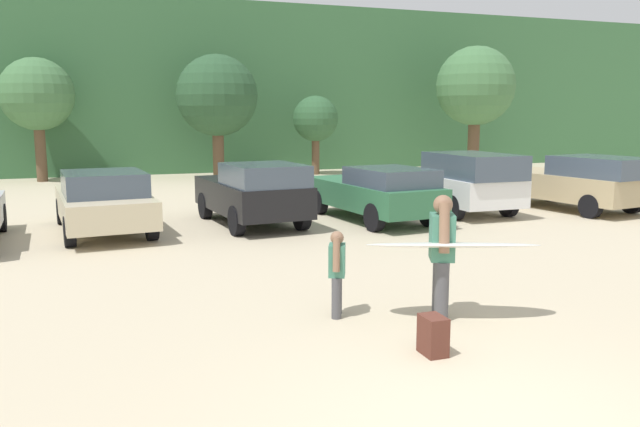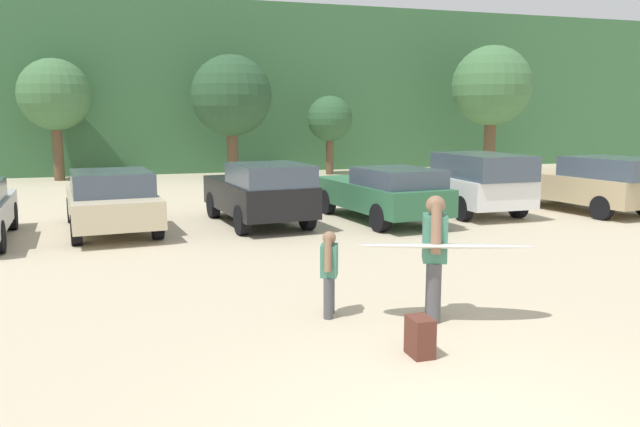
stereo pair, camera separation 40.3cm
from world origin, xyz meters
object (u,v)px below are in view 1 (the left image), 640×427
Objects in this scene: parked_car_black at (254,192)px; backpack_dropped at (433,335)px; surfboard_white at (453,245)px; parked_car_white at (458,181)px; person_child at (337,269)px; person_adult at (442,249)px; parked_car_forest_green at (375,192)px; parked_car_champagne at (103,200)px; parked_car_tan at (578,181)px.

backpack_dropped is (-0.06, -8.96, -0.60)m from parked_car_black.
parked_car_white is at bearing -101.92° from surfboard_white.
person_child is at bearing 169.14° from parked_car_black.
backpack_dropped is (-0.75, -1.14, -0.71)m from person_adult.
parked_car_white is 3.99× the size of person_child.
parked_car_forest_green is at bearing -84.03° from person_adult.
backpack_dropped is (-0.85, -1.02, -0.79)m from surfboard_white.
parked_car_black is 1.75× the size of surfboard_white.
parked_car_white is at bearing 57.05° from backpack_dropped.
parked_car_forest_green is at bearing 69.83° from backpack_dropped.
parked_car_champagne reaches higher than parked_car_forest_green.
parked_car_white reaches higher than parked_car_black.
parked_car_white is (9.37, -0.00, 0.13)m from parked_car_champagne.
parked_car_white is at bearing 66.55° from parked_car_tan.
parked_car_white is 9.62m from surfboard_white.
parked_car_white is 1.01× the size of parked_car_tan.
parked_car_black is 3.56× the size of person_child.
parked_car_white reaches higher than surfboard_white.
parked_car_champagne is 9.37m from parked_car_white.
parked_car_white is 10.95m from backpack_dropped.
parked_car_black is 0.90× the size of parked_car_tan.
parked_car_white is 3.48m from parked_car_tan.
person_child is 1.56m from surfboard_white.
parked_car_black reaches higher than parked_car_forest_green.
person_child is at bearing 138.39° from parked_car_white.
surfboard_white is (1.39, -0.63, 0.35)m from person_child.
person_adult is 1.54m from backpack_dropped.
parked_car_forest_green is 0.99× the size of parked_car_white.
surfboard_white is (-8.48, -7.31, 0.18)m from parked_car_tan.
parked_car_champagne is at bearing 110.47° from backpack_dropped.
parked_car_forest_green reaches higher than surfboard_white.
parked_car_tan is (12.75, -0.85, 0.08)m from parked_car_champagne.
parked_car_black is at bearing 75.93° from parked_car_forest_green.
backpack_dropped is at bearing -165.14° from parked_car_champagne.
parked_car_tan is 11.20m from surfboard_white.
surfboard_white is (-5.10, -8.16, 0.13)m from parked_car_white.
parked_car_black is 5.89m from parked_car_white.
person_adult is 1.41m from person_child.
person_adult is at bearing 178.87° from parked_car_black.
person_adult reaches higher than parked_car_black.
person_adult is at bearing 146.26° from parked_car_white.
person_child is at bearing 145.32° from parked_car_forest_green.
parked_car_forest_green is 7.82m from person_child.
person_adult reaches higher than person_child.
parked_car_champagne is 2.87× the size of person_adult.
parked_car_black is at bearing 89.60° from backpack_dropped.
person_adult is (-8.57, -7.19, 0.11)m from parked_car_tan.
person_child reaches higher than surfboard_white.
parked_car_white is 1.97× the size of surfboard_white.
person_child is (-6.48, -7.52, -0.22)m from parked_car_white.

